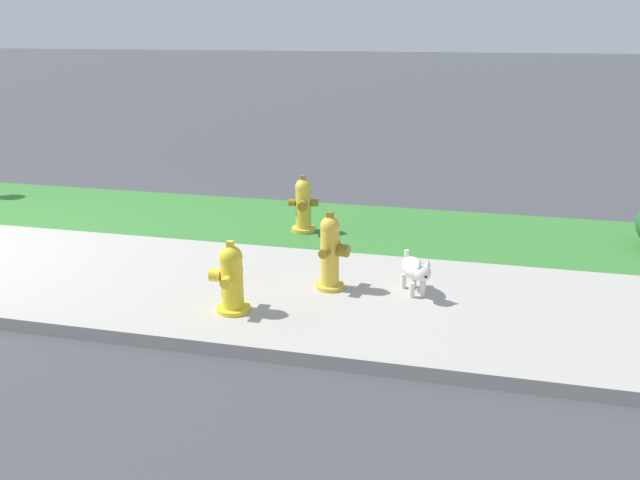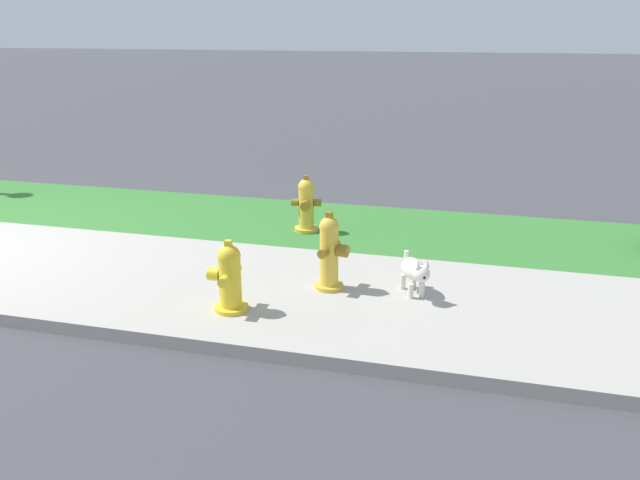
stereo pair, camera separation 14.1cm
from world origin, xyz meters
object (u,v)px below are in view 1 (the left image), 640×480
fire_hydrant_far_end (330,253)px  small_white_dog (415,270)px  fire_hydrant_at_driveway (231,279)px  fire_hydrant_by_grass_verge (303,205)px

fire_hydrant_far_end → small_white_dog: bearing=103.1°
fire_hydrant_far_end → small_white_dog: 0.82m
fire_hydrant_at_driveway → fire_hydrant_far_end: (0.74, 0.70, 0.06)m
small_white_dog → fire_hydrant_at_driveway: bearing=-91.2°
fire_hydrant_far_end → fire_hydrant_by_grass_verge: bearing=-147.1°
fire_hydrant_at_driveway → fire_hydrant_by_grass_verge: size_ratio=0.94×
small_white_dog → fire_hydrant_by_grass_verge: bearing=-163.9°
fire_hydrant_at_driveway → fire_hydrant_far_end: 1.02m
fire_hydrant_at_driveway → fire_hydrant_by_grass_verge: fire_hydrant_by_grass_verge is taller
fire_hydrant_at_driveway → small_white_dog: 1.72m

